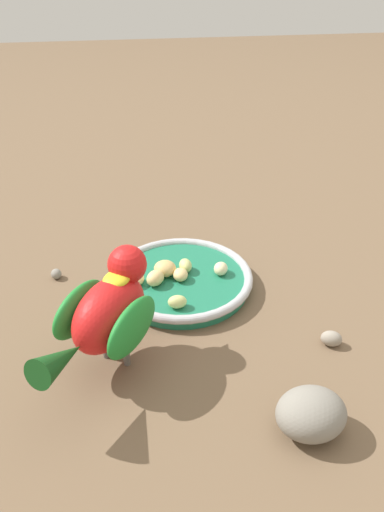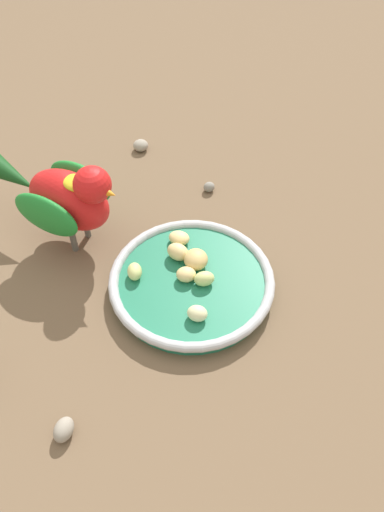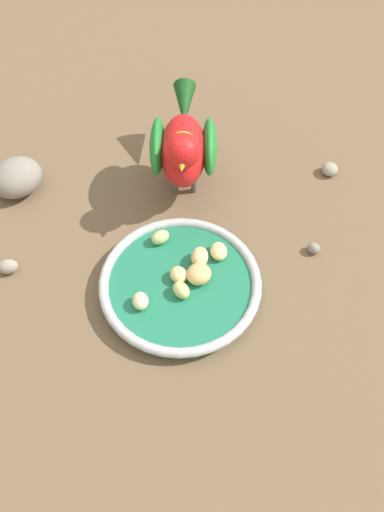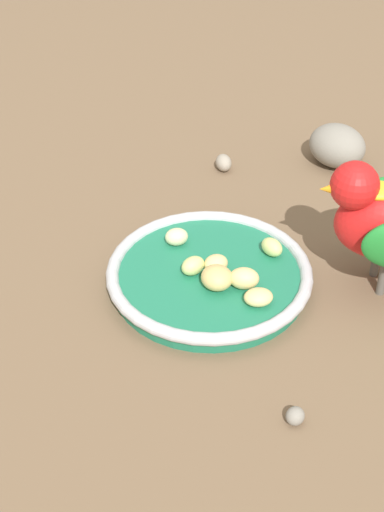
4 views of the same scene
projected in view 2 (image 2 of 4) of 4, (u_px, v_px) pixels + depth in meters
name	position (u px, v px, depth m)	size (l,w,h in m)	color
ground_plane	(194.00, 305.00, 0.67)	(4.00, 4.00, 0.00)	brown
feeding_bowl	(193.00, 282.00, 0.68)	(0.22, 0.22, 0.03)	#1E7251
apple_piece_0	(196.00, 259.00, 0.68)	(0.03, 0.03, 0.02)	tan
apple_piece_1	(186.00, 274.00, 0.67)	(0.03, 0.02, 0.02)	#E5C67F
apple_piece_2	(135.00, 271.00, 0.67)	(0.03, 0.02, 0.02)	#C6D17A
apple_piece_3	(179.00, 238.00, 0.71)	(0.03, 0.02, 0.02)	#E5C67F
apple_piece_4	(197.00, 313.00, 0.63)	(0.03, 0.02, 0.02)	beige
apple_piece_5	(178.00, 252.00, 0.69)	(0.03, 0.02, 0.02)	#E5C67F
apple_piece_6	(204.00, 279.00, 0.66)	(0.03, 0.02, 0.02)	#C6D17A
parrot	(66.00, 196.00, 0.68)	(0.16, 0.19, 0.15)	#59544C
pebble_0	(141.00, 145.00, 0.89)	(0.03, 0.03, 0.02)	gray
pebble_1	(209.00, 187.00, 0.82)	(0.02, 0.02, 0.02)	gray
pebble_2	(64.00, 430.00, 0.55)	(0.03, 0.02, 0.02)	gray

